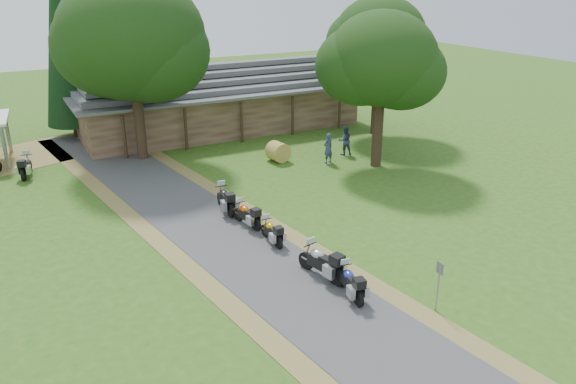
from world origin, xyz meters
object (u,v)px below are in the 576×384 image
motorcycle_row_b (321,260)px  motorcycle_row_e (225,198)px  motorcycle_row_d (247,214)px  hay_bale (278,152)px  motorcycle_carport_b (26,165)px  lodge (217,96)px  motorcycle_row_a (350,281)px  motorcycle_row_c (272,231)px

motorcycle_row_b → motorcycle_row_e: (-0.86, 7.73, -0.02)m
motorcycle_row_d → hay_bale: 9.77m
motorcycle_row_b → motorcycle_carport_b: bearing=13.6°
lodge → motorcycle_row_e: 16.46m
motorcycle_row_b → motorcycle_row_d: (-0.61, 5.68, -0.10)m
lodge → motorcycle_row_b: size_ratio=10.07×
motorcycle_carport_b → hay_bale: (14.18, -4.30, -0.07)m
motorcycle_row_e → motorcycle_carport_b: motorcycle_row_e is taller
motorcycle_row_a → motorcycle_carport_b: motorcycle_carport_b is taller
motorcycle_row_c → motorcycle_row_d: size_ratio=0.92×
lodge → motorcycle_carport_b: size_ratio=10.67×
motorcycle_row_a → motorcycle_carport_b: 21.74m
hay_bale → motorcycle_row_e: bearing=-135.0°
motorcycle_row_c → motorcycle_row_d: 2.11m
motorcycle_row_e → lodge: bearing=-15.8°
lodge → motorcycle_row_d: (-5.36, -17.44, -1.83)m
motorcycle_row_a → motorcycle_row_b: 1.69m
motorcycle_row_a → motorcycle_row_c: motorcycle_row_a is taller
motorcycle_row_c → motorcycle_row_a: bearing=-173.8°
motorcycle_row_c → motorcycle_carport_b: 16.84m
motorcycle_carport_b → motorcycle_row_e: bearing=-125.1°
motorcycle_row_a → motorcycle_row_c: size_ratio=1.08×
motorcycle_row_a → motorcycle_row_d: size_ratio=1.00×
motorcycle_row_b → motorcycle_row_e: bearing=-7.0°
motorcycle_row_a → hay_bale: size_ratio=1.48×
lodge → hay_bale: size_ratio=17.44×
motorcycle_row_b → hay_bale: 14.55m
motorcycle_row_c → hay_bale: 11.43m
lodge → motorcycle_row_a: bearing=-100.3°
lodge → motorcycle_row_d: size_ratio=11.76×
lodge → motorcycle_row_d: bearing=-107.1°
motorcycle_row_a → motorcycle_row_b: size_ratio=0.85×
motorcycle_row_a → hay_bale: (4.81, 15.31, -0.01)m
motorcycle_row_a → motorcycle_row_e: (-1.10, 9.40, 0.08)m
lodge → motorcycle_row_b: (-4.75, -23.11, -1.72)m
motorcycle_carport_b → motorcycle_row_c: bearing=-132.7°
motorcycle_carport_b → motorcycle_row_d: bearing=-129.3°
lodge → motorcycle_carport_b: (-13.89, -5.17, -1.76)m
motorcycle_row_a → motorcycle_row_d: (-0.85, 7.35, 0.00)m
motorcycle_row_d → hay_bale: (5.66, 7.97, -0.01)m
lodge → motorcycle_row_b: lodge is taller
lodge → motorcycle_row_c: size_ratio=12.73×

